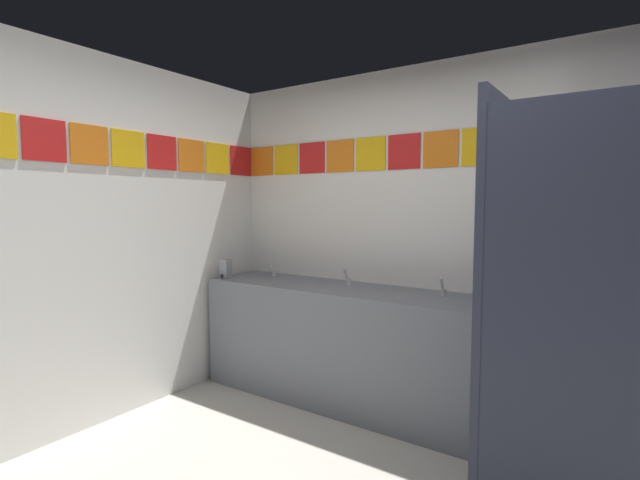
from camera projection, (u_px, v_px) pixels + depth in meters
wall_back at (441, 237)px, 3.43m from camera, size 3.69×0.09×2.56m
wall_side at (68, 242)px, 3.04m from camera, size 0.09×3.43×2.56m
vanity_counter at (341, 343)px, 3.58m from camera, size 2.29×0.60×0.89m
faucet_left at (273, 271)px, 4.04m from camera, size 0.04×0.10×0.14m
faucet_center at (348, 279)px, 3.61m from camera, size 0.04×0.10×0.14m
faucet_right at (443, 289)px, 3.18m from camera, size 0.04×0.10×0.14m
soap_dispenser at (225, 269)px, 3.99m from camera, size 0.09×0.09×0.16m
stall_divider at (541, 320)px, 2.13m from camera, size 0.92×1.45×1.99m
toilet at (613, 430)px, 2.52m from camera, size 0.39×0.49×0.74m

